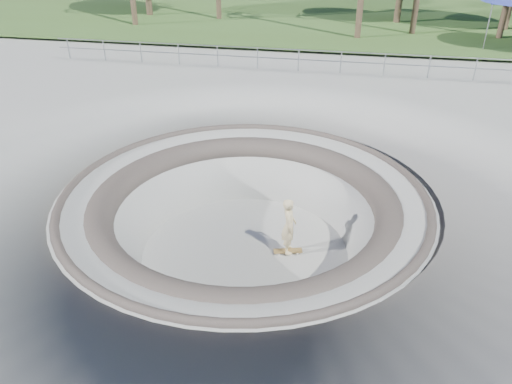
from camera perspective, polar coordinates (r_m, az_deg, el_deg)
ground at (r=13.86m, az=-1.33°, el=-0.26°), size 180.00×180.00×0.00m
skate_bowl at (r=14.85m, az=-1.25°, el=-6.41°), size 14.00×14.00×4.10m
grass_strip at (r=46.31m, az=8.44°, el=20.84°), size 180.00×36.00×0.12m
distant_hills at (r=70.31m, az=12.56°, el=17.32°), size 103.20×45.00×28.60m
safety_railing at (r=24.68m, az=4.89°, el=14.80°), size 25.00×0.06×1.03m
skateboard at (r=14.76m, az=3.67°, el=-6.74°), size 0.87×0.44×0.09m
skater at (r=14.26m, az=3.78°, el=-3.88°), size 0.54×0.70×1.72m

